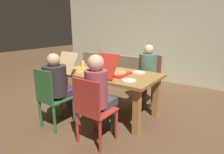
# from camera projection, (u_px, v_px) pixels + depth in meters

# --- Properties ---
(ground_plane) EXTENTS (20.00, 20.00, 0.00)m
(ground_plane) POSITION_uv_depth(u_px,v_px,m) (109.00, 112.00, 3.54)
(ground_plane) COLOR brown
(back_wall) EXTENTS (7.16, 0.12, 2.83)m
(back_wall) POSITION_uv_depth(u_px,v_px,m) (164.00, 31.00, 5.27)
(back_wall) COLOR beige
(back_wall) RESTS_ON ground
(dining_table) EXTENTS (1.75, 0.97, 0.77)m
(dining_table) POSITION_uv_depth(u_px,v_px,m) (109.00, 79.00, 3.37)
(dining_table) COLOR #9D6C36
(dining_table) RESTS_ON ground
(chair_0) EXTENTS (0.43, 0.40, 0.99)m
(chair_0) POSITION_uv_depth(u_px,v_px,m) (149.00, 76.00, 3.90)
(chair_0) COLOR brown
(chair_0) RESTS_ON ground
(person_0) EXTENTS (0.36, 0.53, 1.21)m
(person_0) POSITION_uv_depth(u_px,v_px,m) (147.00, 70.00, 3.74)
(person_0) COLOR #414036
(person_0) RESTS_ON ground
(chair_1) EXTENTS (0.40, 0.46, 0.96)m
(chair_1) POSITION_uv_depth(u_px,v_px,m) (51.00, 97.00, 2.89)
(chair_1) COLOR #2B6533
(chair_1) RESTS_ON ground
(person_1) EXTENTS (0.36, 0.56, 1.17)m
(person_1) POSITION_uv_depth(u_px,v_px,m) (58.00, 83.00, 2.97)
(person_1) COLOR #412C4C
(person_1) RESTS_ON ground
(chair_2) EXTENTS (0.45, 0.43, 0.93)m
(chair_2) POSITION_uv_depth(u_px,v_px,m) (92.00, 109.00, 2.48)
(chair_2) COLOR #B12F25
(chair_2) RESTS_ON ground
(person_2) EXTENTS (0.30, 0.51, 1.22)m
(person_2) POSITION_uv_depth(u_px,v_px,m) (99.00, 91.00, 2.54)
(person_2) COLOR #3B4348
(person_2) RESTS_ON ground
(pizza_box_0) EXTENTS (0.39, 0.60, 0.36)m
(pizza_box_0) POSITION_uv_depth(u_px,v_px,m) (77.00, 68.00, 3.43)
(pizza_box_0) COLOR tan
(pizza_box_0) RESTS_ON dining_table
(pizza_box_1) EXTENTS (0.40, 0.61, 0.38)m
(pizza_box_1) POSITION_uv_depth(u_px,v_px,m) (114.00, 72.00, 3.16)
(pizza_box_1) COLOR red
(pizza_box_1) RESTS_ON dining_table
(plate_0) EXTENTS (0.22, 0.22, 0.01)m
(plate_0) POSITION_uv_depth(u_px,v_px,m) (139.00, 72.00, 3.34)
(plate_0) COLOR white
(plate_0) RESTS_ON dining_table
(plate_1) EXTENTS (0.21, 0.21, 0.03)m
(plate_1) POSITION_uv_depth(u_px,v_px,m) (96.00, 66.00, 3.82)
(plate_1) COLOR white
(plate_1) RESTS_ON dining_table
(plate_2) EXTENTS (0.21, 0.21, 0.01)m
(plate_2) POSITION_uv_depth(u_px,v_px,m) (129.00, 80.00, 2.84)
(plate_2) COLOR white
(plate_2) RESTS_ON dining_table
(drinking_glass_0) EXTENTS (0.06, 0.06, 0.13)m
(drinking_glass_0) POSITION_uv_depth(u_px,v_px,m) (96.00, 68.00, 3.36)
(drinking_glass_0) COLOR #AF4E2F
(drinking_glass_0) RESTS_ON dining_table
(drinking_glass_1) EXTENTS (0.07, 0.07, 0.11)m
(drinking_glass_1) POSITION_uv_depth(u_px,v_px,m) (83.00, 64.00, 3.81)
(drinking_glass_1) COLOR #E5C75D
(drinking_glass_1) RESTS_ON dining_table
(couch) EXTENTS (2.07, 0.81, 0.80)m
(couch) POSITION_uv_depth(u_px,v_px,m) (118.00, 71.00, 5.55)
(couch) COLOR #8A6C51
(couch) RESTS_ON ground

